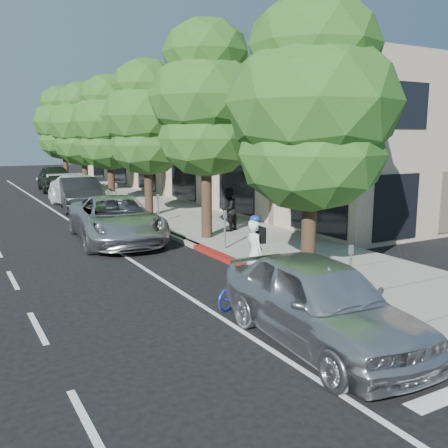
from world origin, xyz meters
TOP-DOWN VIEW (x-y plane):
  - ground at (0.00, 0.00)m, footprint 120.00×120.00m
  - sidewalk at (2.30, 8.00)m, footprint 4.60×56.00m
  - curb at (0.00, 8.00)m, footprint 0.30×56.00m
  - curb_red_segment at (0.00, 1.00)m, footprint 0.32×4.00m
  - storefront_building at (9.60, 18.00)m, footprint 10.00×36.00m
  - street_tree_0 at (0.90, -2.00)m, footprint 4.64×4.64m
  - street_tree_1 at (0.90, 4.00)m, footprint 4.20×4.20m
  - street_tree_2 at (0.90, 10.00)m, footprint 4.20×4.20m
  - street_tree_3 at (0.90, 16.00)m, footprint 4.33×4.33m
  - street_tree_4 at (0.90, 22.00)m, footprint 4.63×4.63m
  - street_tree_5 at (0.90, 28.00)m, footprint 4.56×4.56m
  - cyclist at (-0.70, -1.79)m, footprint 0.49×0.69m
  - bicycle at (-1.80, -2.87)m, footprint 1.77×1.18m
  - silver_suv at (-2.12, 5.62)m, footprint 3.38×6.35m
  - dark_sedan at (-1.30, 14.50)m, footprint 2.47×5.41m
  - white_pickup at (-0.90, 15.93)m, footprint 3.03×6.25m
  - dark_suv_far at (-0.50, 25.13)m, footprint 2.57×5.58m
  - near_car_a at (-1.65, -5.50)m, footprint 2.33×5.10m
  - pedestrian at (2.24, 4.68)m, footprint 1.07×1.00m

SIDE VIEW (x-z plane):
  - ground at x=0.00m, z-range 0.00..0.00m
  - sidewalk at x=2.30m, z-range 0.00..0.15m
  - curb at x=0.00m, z-range 0.00..0.15m
  - curb_red_segment at x=0.00m, z-range 0.00..0.15m
  - bicycle at x=-1.80m, z-range 0.00..0.88m
  - near_car_a at x=-1.65m, z-range 0.00..1.69m
  - silver_suv at x=-2.12m, z-range 0.00..1.70m
  - dark_sedan at x=-1.30m, z-range 0.00..1.72m
  - white_pickup at x=-0.90m, z-range 0.00..1.75m
  - cyclist at x=-0.70m, z-range 0.00..1.80m
  - dark_suv_far at x=-0.50m, z-range 0.00..1.85m
  - pedestrian at x=2.24m, z-range 0.15..1.90m
  - storefront_building at x=9.60m, z-range 0.00..7.00m
  - street_tree_3 at x=0.90m, z-range 0.92..8.33m
  - street_tree_0 at x=0.90m, z-range 0.88..8.43m
  - street_tree_4 at x=0.90m, z-range 0.88..8.44m
  - street_tree_2 at x=0.90m, z-range 0.96..8.46m
  - street_tree_5 at x=0.90m, z-range 0.97..8.80m
  - street_tree_1 at x=0.90m, z-range 1.12..9.21m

